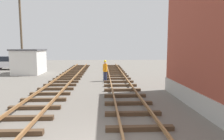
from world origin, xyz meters
name	(u,v)px	position (x,y,z in m)	size (l,w,h in m)	color
control_hut	(29,61)	(-8.09, 17.33, 1.39)	(3.00, 3.80, 2.76)	silver
parked_car_white	(7,63)	(-12.66, 21.66, 0.90)	(4.20, 2.04, 1.76)	silver
utility_pole_far	(21,30)	(-9.48, 18.96, 4.94)	(1.80, 0.24, 9.48)	brown
track_worker_foreground	(105,71)	(0.34, 12.07, 0.93)	(0.40, 0.40, 1.87)	#262D4C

